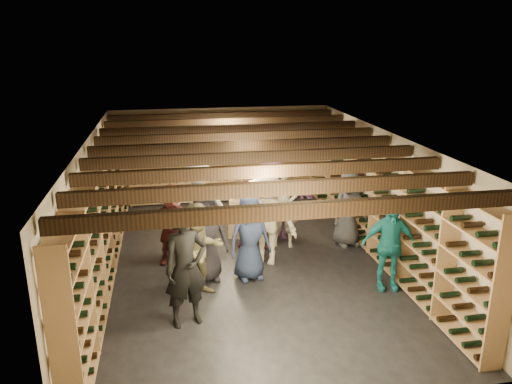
{
  "coord_description": "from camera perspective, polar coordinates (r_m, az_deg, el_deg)",
  "views": [
    {
      "loc": [
        -1.38,
        -8.57,
        4.12
      ],
      "look_at": [
        0.22,
        0.2,
        1.33
      ],
      "focal_mm": 35.0,
      "sensor_mm": 36.0,
      "label": 1
    }
  ],
  "objects": [
    {
      "name": "person_11",
      "position": [
        10.5,
        1.91,
        -0.36
      ],
      "size": [
        1.79,
        1.11,
        1.84
      ],
      "primitive_type": "imported",
      "rotation": [
        0.0,
        0.0,
        -0.36
      ],
      "color": "#7B4C7E",
      "rests_on": "ground"
    },
    {
      "name": "person_4",
      "position": [
        8.66,
        14.95,
        -5.89
      ],
      "size": [
        0.98,
        0.54,
        1.57
      ],
      "primitive_type": "imported",
      "rotation": [
        0.0,
        0.0,
        -0.18
      ],
      "color": "#166F74",
      "rests_on": "ground"
    },
    {
      "name": "wine_rack_right",
      "position": [
        9.91,
        13.71,
        -1.01
      ],
      "size": [
        0.32,
        7.5,
        2.15
      ],
      "color": "#9F734D",
      "rests_on": "ground"
    },
    {
      "name": "walls",
      "position": [
        9.16,
        -1.12,
        -1.21
      ],
      "size": [
        5.52,
        8.02,
        2.4
      ],
      "color": "tan",
      "rests_on": "ground"
    },
    {
      "name": "wine_rack_back",
      "position": [
        12.84,
        -3.87,
        3.62
      ],
      "size": [
        4.7,
        0.3,
        2.15
      ],
      "color": "#9F734D",
      "rests_on": "ground"
    },
    {
      "name": "person_1",
      "position": [
        7.39,
        -8.04,
        -8.62
      ],
      "size": [
        0.75,
        0.61,
        1.8
      ],
      "primitive_type": "imported",
      "rotation": [
        0.0,
        0.0,
        0.31
      ],
      "color": "black",
      "rests_on": "ground"
    },
    {
      "name": "wine_rack_left",
      "position": [
        9.17,
        -17.19,
        -2.82
      ],
      "size": [
        0.32,
        7.5,
        2.15
      ],
      "color": "#9F734D",
      "rests_on": "ground"
    },
    {
      "name": "person_2",
      "position": [
        8.18,
        -6.37,
        -6.67
      ],
      "size": [
        0.93,
        0.82,
        1.6
      ],
      "primitive_type": "imported",
      "rotation": [
        0.0,
        0.0,
        0.32
      ],
      "color": "brown",
      "rests_on": "ground"
    },
    {
      "name": "ground",
      "position": [
        9.61,
        -1.07,
        -8.01
      ],
      "size": [
        8.0,
        8.0,
        0.0
      ],
      "primitive_type": "plane",
      "color": "black",
      "rests_on": "ground"
    },
    {
      "name": "ceiling",
      "position": [
        8.85,
        -1.16,
        6.17
      ],
      "size": [
        5.5,
        8.0,
        0.01
      ],
      "primitive_type": "cube",
      "color": "beige",
      "rests_on": "walls"
    },
    {
      "name": "person_0",
      "position": [
        8.67,
        -5.87,
        -5.1
      ],
      "size": [
        0.88,
        0.65,
        1.63
      ],
      "primitive_type": "imported",
      "rotation": [
        0.0,
        0.0,
        0.18
      ],
      "color": "black",
      "rests_on": "ground"
    },
    {
      "name": "crate_stack_left",
      "position": [
        10.64,
        -1.67,
        -2.94
      ],
      "size": [
        0.57,
        0.46,
        0.85
      ],
      "rotation": [
        0.0,
        0.0,
        -0.29
      ],
      "color": "tan",
      "rests_on": "ground"
    },
    {
      "name": "ceiling_joists",
      "position": [
        8.88,
        -1.16,
        5.29
      ],
      "size": [
        5.4,
        7.12,
        0.18
      ],
      "color": "black",
      "rests_on": "ground"
    },
    {
      "name": "person_3",
      "position": [
        9.24,
        1.19,
        -2.99
      ],
      "size": [
        1.33,
        1.08,
        1.8
      ],
      "primitive_type": "imported",
      "rotation": [
        0.0,
        0.0,
        -0.41
      ],
      "color": "#C3B595",
      "rests_on": "ground"
    },
    {
      "name": "person_12",
      "position": [
        10.28,
        10.55,
        -1.84
      ],
      "size": [
        0.87,
        0.68,
        1.58
      ],
      "primitive_type": "imported",
      "rotation": [
        0.0,
        0.0,
        0.26
      ],
      "color": "#343539",
      "rests_on": "ground"
    },
    {
      "name": "person_7",
      "position": [
        10.05,
        3.22,
        -1.58
      ],
      "size": [
        0.71,
        0.56,
        1.72
      ],
      "primitive_type": "imported",
      "rotation": [
        0.0,
        0.0,
        -0.25
      ],
      "color": "gray",
      "rests_on": "ground"
    },
    {
      "name": "crate_loose",
      "position": [
        12.24,
        3.65,
        -1.91
      ],
      "size": [
        0.59,
        0.49,
        0.17
      ],
      "primitive_type": "cube",
      "rotation": [
        0.0,
        0.0,
        0.38
      ],
      "color": "tan",
      "rests_on": "ground"
    },
    {
      "name": "person_5",
      "position": [
        9.48,
        -9.55,
        -3.6
      ],
      "size": [
        1.46,
        0.63,
        1.53
      ],
      "primitive_type": "imported",
      "rotation": [
        0.0,
        0.0,
        0.13
      ],
      "color": "brown",
      "rests_on": "ground"
    },
    {
      "name": "person_6",
      "position": [
        8.72,
        -0.72,
        -5.29
      ],
      "size": [
        0.82,
        0.61,
        1.52
      ],
      "primitive_type": "imported",
      "rotation": [
        0.0,
        0.0,
        0.19
      ],
      "color": "#202B4A",
      "rests_on": "ground"
    },
    {
      "name": "crate_stack_right",
      "position": [
        10.71,
        -0.14,
        -3.27
      ],
      "size": [
        0.54,
        0.39,
        0.68
      ],
      "rotation": [
        0.0,
        0.0,
        -0.13
      ],
      "color": "tan",
      "rests_on": "ground"
    },
    {
      "name": "person_9",
      "position": [
        10.09,
        -6.63,
        -1.25
      ],
      "size": [
        1.2,
        0.72,
        1.83
      ],
      "primitive_type": "imported",
      "rotation": [
        0.0,
        0.0,
        0.03
      ],
      "color": "#A19C93",
      "rests_on": "ground"
    },
    {
      "name": "person_8",
      "position": [
        9.87,
        0.24,
        -1.92
      ],
      "size": [
        1.0,
        0.88,
        1.71
      ],
      "primitive_type": "imported",
      "rotation": [
        0.0,
        0.0,
        -0.33
      ],
      "color": "#3F1817",
      "rests_on": "ground"
    }
  ]
}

